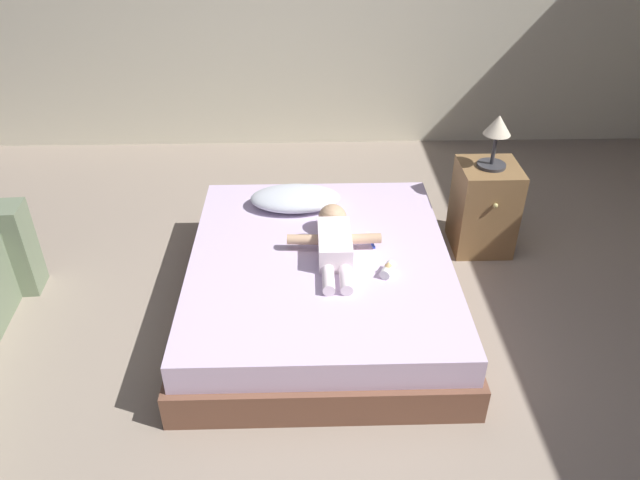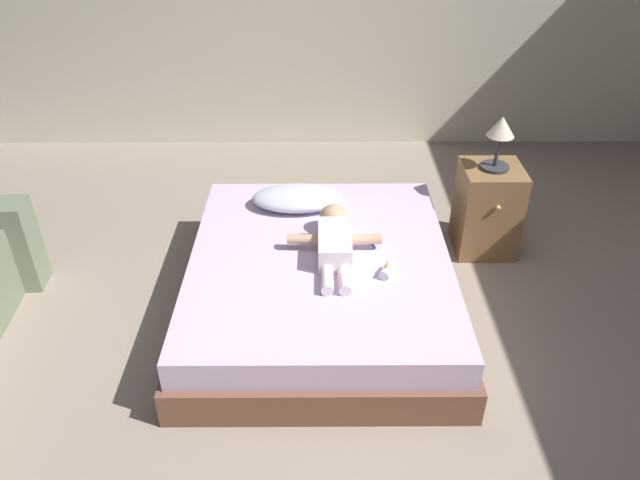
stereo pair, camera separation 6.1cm
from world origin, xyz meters
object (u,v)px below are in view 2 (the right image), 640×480
(nightstand, at_px, (487,209))
(baby_bottle, at_px, (387,270))
(lamp, at_px, (500,134))
(baby, at_px, (334,240))
(toothbrush, at_px, (371,241))
(pillow, at_px, (297,198))
(bed, at_px, (320,282))

(nightstand, distance_m, baby_bottle, 1.06)
(baby_bottle, bearing_deg, lamp, 47.50)
(baby, relative_size, toothbrush, 4.85)
(baby, bearing_deg, pillow, 114.07)
(nightstand, bearing_deg, baby_bottle, -132.50)
(lamp, xyz_separation_m, baby_bottle, (-0.72, -0.78, -0.42))
(lamp, bearing_deg, nightstand, -90.00)
(pillow, bearing_deg, baby_bottle, -55.85)
(baby, height_order, nightstand, nightstand)
(pillow, bearing_deg, nightstand, 3.33)
(pillow, relative_size, lamp, 1.66)
(bed, bearing_deg, baby, 33.00)
(baby, bearing_deg, lamp, 29.19)
(toothbrush, height_order, baby_bottle, baby_bottle)
(baby, xyz_separation_m, toothbrush, (0.21, 0.08, -0.06))
(baby_bottle, bearing_deg, nightstand, 47.50)
(pillow, height_order, nightstand, nightstand)
(lamp, bearing_deg, baby, -150.81)
(baby, height_order, toothbrush, baby)
(lamp, bearing_deg, bed, -150.52)
(baby, xyz_separation_m, lamp, (0.98, 0.55, 0.38))
(bed, xyz_separation_m, lamp, (1.06, 0.60, 0.63))
(pillow, xyz_separation_m, baby, (0.21, -0.48, 0.01))
(baby_bottle, bearing_deg, pillow, 124.15)
(bed, bearing_deg, pillow, 104.32)
(bed, height_order, lamp, lamp)
(pillow, height_order, lamp, lamp)
(toothbrush, relative_size, nightstand, 0.25)
(nightstand, bearing_deg, lamp, 90.00)
(toothbrush, bearing_deg, baby, -159.46)
(pillow, bearing_deg, baby, -65.93)
(lamp, distance_m, baby_bottle, 1.14)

